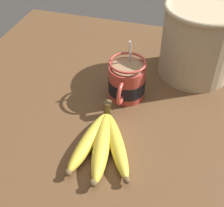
# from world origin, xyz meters

# --- Properties ---
(table) EXTENTS (0.93, 0.93, 0.04)m
(table) POSITION_xyz_m (0.00, 0.00, 0.02)
(table) COLOR brown
(table) RESTS_ON ground
(coffee_mug) EXTENTS (0.13, 0.09, 0.14)m
(coffee_mug) POSITION_xyz_m (-0.08, -0.01, 0.08)
(coffee_mug) COLOR #B23D33
(coffee_mug) RESTS_ON table
(banana_bunch) EXTENTS (0.21, 0.14, 0.04)m
(banana_bunch) POSITION_xyz_m (0.10, -0.01, 0.05)
(banana_bunch) COLOR brown
(banana_bunch) RESTS_ON table
(woven_basket) EXTENTS (0.20, 0.20, 0.19)m
(woven_basket) POSITION_xyz_m (-0.23, 0.14, 0.14)
(woven_basket) COLOR tan
(woven_basket) RESTS_ON table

